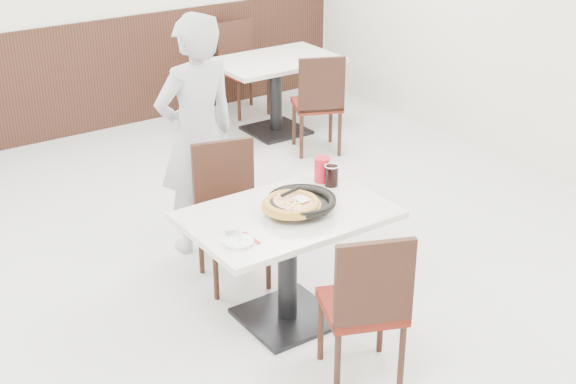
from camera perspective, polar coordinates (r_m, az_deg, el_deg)
floor at (r=5.47m, az=-0.83°, el=-6.49°), size 7.00×7.00×0.00m
wainscot_back at (r=8.15m, az=-14.62°, el=7.74°), size 5.90×0.03×1.10m
main_table at (r=4.91m, az=-0.04°, el=-5.38°), size 1.29×0.95×0.75m
chair_near at (r=4.41m, az=5.27°, el=-7.83°), size 0.55×0.55×0.95m
chair_far at (r=5.28m, az=-3.94°, el=-1.86°), size 0.51×0.51×0.95m
trivet at (r=4.74m, az=0.42°, el=-1.19°), size 0.13×0.13×0.04m
pizza_pan at (r=4.73m, az=0.97°, el=-0.92°), size 0.39×0.39×0.01m
pizza at (r=4.68m, az=0.25°, el=-0.97°), size 0.39×0.39×0.02m
pizza_server at (r=4.68m, az=0.96°, el=-0.51°), size 0.07×0.09×0.00m
napkin at (r=4.42m, az=-3.47°, el=-3.54°), size 0.17×0.17×0.00m
side_plate at (r=4.40m, az=-3.54°, el=-3.53°), size 0.19×0.19×0.01m
fork at (r=4.42m, az=-3.43°, el=-3.30°), size 0.07×0.17×0.00m
cola_glass at (r=5.06m, az=3.12°, el=1.14°), size 0.09×0.09×0.13m
red_cup at (r=5.11m, az=2.44°, el=1.60°), size 0.11×0.11×0.16m
diner_person at (r=5.61m, az=-6.48°, el=4.01°), size 0.65×0.45×1.72m
bg_table_right at (r=7.97m, az=-0.87°, el=6.85°), size 1.28×0.93×0.75m
bg_chair_right_near at (r=7.47m, az=2.07°, el=6.40°), size 0.55×0.55×0.95m
bg_chair_right_far at (r=8.50m, az=-3.11°, el=8.68°), size 0.43×0.43×0.95m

